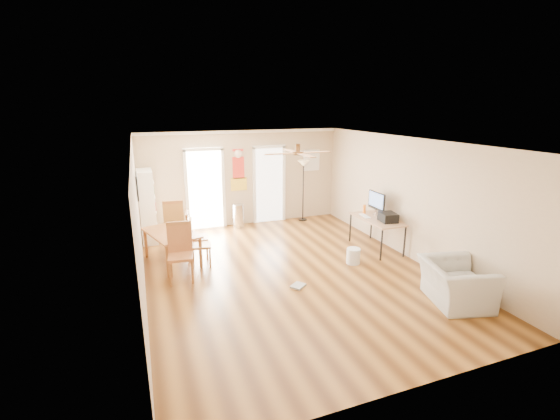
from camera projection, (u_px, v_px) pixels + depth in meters
name	position (u px, v px, depth m)	size (l,w,h in m)	color
floor	(290.00, 273.00, 7.62)	(7.00, 7.00, 0.00)	brown
ceiling	(292.00, 142.00, 6.93)	(5.50, 7.00, 0.00)	silver
wall_back	(243.00, 178.00, 10.43)	(5.50, 0.04, 2.60)	beige
wall_front	(413.00, 291.00, 4.12)	(5.50, 0.04, 2.60)	beige
wall_left	(139.00, 226.00, 6.34)	(0.04, 7.00, 2.60)	beige
wall_right	(409.00, 198.00, 8.21)	(0.04, 7.00, 2.60)	beige
crown_molding	(292.00, 144.00, 6.94)	(5.50, 7.00, 0.08)	white
kitchen_doorway	(205.00, 190.00, 10.13)	(0.90, 0.10, 2.10)	white
bathroom_doorway	(269.00, 185.00, 10.74)	(0.80, 0.10, 2.10)	white
wall_decal	(238.00, 170.00, 10.31)	(0.46, 0.03, 1.10)	red
ac_grille	(311.00, 160.00, 10.99)	(0.50, 0.04, 0.60)	white
framed_poster	(137.00, 186.00, 7.51)	(0.04, 0.66, 0.48)	black
ceiling_fan	(298.00, 153.00, 6.70)	(1.24, 1.24, 0.20)	#593819
bookshelf	(147.00, 206.00, 9.18)	(0.35, 0.79, 1.76)	white
dining_table	(172.00, 247.00, 8.05)	(0.82, 1.36, 0.68)	#A66635
dining_chair_right_a	(198.00, 235.00, 8.23)	(0.43, 0.43, 1.04)	#905C2E
dining_chair_right_b	(201.00, 243.00, 7.86)	(0.41, 0.41, 0.99)	#A67035
dining_chair_near	(180.00, 253.00, 7.14)	(0.46, 0.46, 1.11)	#A46635
dining_chair_far	(174.00, 222.00, 9.04)	(0.46, 0.46, 1.12)	#A47534
trash_can	(238.00, 216.00, 10.39)	(0.30, 0.30, 0.65)	silver
torchiere_lamp	(303.00, 191.00, 10.88)	(0.33, 0.33, 1.74)	black
computer_desk	(376.00, 234.00, 8.81)	(0.68, 1.36, 0.73)	tan
imac	(376.00, 204.00, 8.88)	(0.08, 0.61, 0.57)	black
keyboard	(365.00, 216.00, 8.90)	(0.13, 0.39, 0.01)	white
printer	(388.00, 217.00, 8.47)	(0.33, 0.39, 0.20)	black
orange_bottle	(364.00, 209.00, 9.07)	(0.07, 0.07, 0.22)	orange
wastebasket_a	(353.00, 256.00, 8.03)	(0.29, 0.29, 0.33)	silver
floor_cloth	(298.00, 286.00, 7.03)	(0.26, 0.21, 0.04)	gray
armchair	(455.00, 283.00, 6.38)	(1.09, 0.95, 0.71)	#B0B1AB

